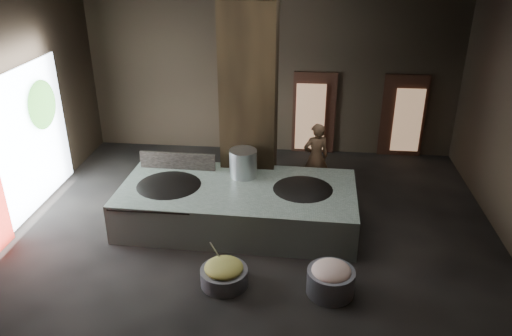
# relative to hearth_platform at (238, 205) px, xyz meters

# --- Properties ---
(floor) EXTENTS (10.00, 9.00, 0.10)m
(floor) POSITION_rel_hearth_platform_xyz_m (0.39, -0.39, -0.47)
(floor) COLOR black
(floor) RESTS_ON ground
(ceiling) EXTENTS (10.00, 9.00, 0.10)m
(ceiling) POSITION_rel_hearth_platform_xyz_m (0.39, -0.39, 4.13)
(ceiling) COLOR black
(ceiling) RESTS_ON back_wall
(back_wall) EXTENTS (10.00, 0.10, 4.50)m
(back_wall) POSITION_rel_hearth_platform_xyz_m (0.39, 4.16, 1.83)
(back_wall) COLOR black
(back_wall) RESTS_ON ground
(front_wall) EXTENTS (10.00, 0.10, 4.50)m
(front_wall) POSITION_rel_hearth_platform_xyz_m (0.39, -4.94, 1.83)
(front_wall) COLOR black
(front_wall) RESTS_ON ground
(left_wall) EXTENTS (0.10, 9.00, 4.50)m
(left_wall) POSITION_rel_hearth_platform_xyz_m (-4.66, -0.39, 1.83)
(left_wall) COLOR black
(left_wall) RESTS_ON ground
(pillar) EXTENTS (1.20, 1.20, 4.50)m
(pillar) POSITION_rel_hearth_platform_xyz_m (0.09, 1.51, 1.83)
(pillar) COLOR black
(pillar) RESTS_ON ground
(hearth_platform) EXTENTS (4.95, 2.47, 0.85)m
(hearth_platform) POSITION_rel_hearth_platform_xyz_m (0.00, 0.00, 0.00)
(hearth_platform) COLOR #9DAE9D
(hearth_platform) RESTS_ON ground
(platform_cap) EXTENTS (4.78, 2.29, 0.03)m
(platform_cap) POSITION_rel_hearth_platform_xyz_m (0.00, 0.00, 0.39)
(platform_cap) COLOR black
(platform_cap) RESTS_ON hearth_platform
(wok_left) EXTENTS (1.54, 1.54, 0.42)m
(wok_left) POSITION_rel_hearth_platform_xyz_m (-1.45, -0.05, 0.33)
(wok_left) COLOR black
(wok_left) RESTS_ON hearth_platform
(wok_left_rim) EXTENTS (1.57, 1.57, 0.05)m
(wok_left_rim) POSITION_rel_hearth_platform_xyz_m (-1.45, -0.05, 0.40)
(wok_left_rim) COLOR black
(wok_left_rim) RESTS_ON hearth_platform
(wok_right) EXTENTS (1.43, 1.43, 0.40)m
(wok_right) POSITION_rel_hearth_platform_xyz_m (1.35, 0.05, 0.33)
(wok_right) COLOR black
(wok_right) RESTS_ON hearth_platform
(wok_right_rim) EXTENTS (1.47, 1.47, 0.05)m
(wok_right_rim) POSITION_rel_hearth_platform_xyz_m (1.35, 0.05, 0.40)
(wok_right_rim) COLOR black
(wok_right_rim) RESTS_ON hearth_platform
(stock_pot) EXTENTS (0.59, 0.59, 0.64)m
(stock_pot) POSITION_rel_hearth_platform_xyz_m (0.05, 0.55, 0.71)
(stock_pot) COLOR #B4B8BC
(stock_pot) RESTS_ON hearth_platform
(splash_guard) EXTENTS (1.70, 0.11, 0.42)m
(splash_guard) POSITION_rel_hearth_platform_xyz_m (-1.45, 0.75, 0.61)
(splash_guard) COLOR black
(splash_guard) RESTS_ON hearth_platform
(cook) EXTENTS (0.70, 0.55, 1.68)m
(cook) POSITION_rel_hearth_platform_xyz_m (1.63, 1.72, 0.42)
(cook) COLOR #956C4B
(cook) RESTS_ON ground
(veg_basin) EXTENTS (0.89, 0.89, 0.31)m
(veg_basin) POSITION_rel_hearth_platform_xyz_m (0.03, -2.10, -0.27)
(veg_basin) COLOR slate
(veg_basin) RESTS_ON ground
(veg_fill) EXTENTS (0.69, 0.69, 0.21)m
(veg_fill) POSITION_rel_hearth_platform_xyz_m (0.03, -2.10, -0.07)
(veg_fill) COLOR #7C9D4C
(veg_fill) RESTS_ON veg_basin
(ladle) EXTENTS (0.18, 0.30, 0.59)m
(ladle) POSITION_rel_hearth_platform_xyz_m (-0.12, -1.95, 0.13)
(ladle) COLOR #B4B8BC
(ladle) RESTS_ON veg_basin
(meat_basin) EXTENTS (1.03, 1.03, 0.45)m
(meat_basin) POSITION_rel_hearth_platform_xyz_m (1.88, -2.15, -0.20)
(meat_basin) COLOR slate
(meat_basin) RESTS_ON ground
(meat_fill) EXTENTS (0.68, 0.68, 0.26)m
(meat_fill) POSITION_rel_hearth_platform_xyz_m (1.88, -2.15, 0.03)
(meat_fill) COLOR tan
(meat_fill) RESTS_ON meat_basin
(doorway_near) EXTENTS (1.18, 0.08, 2.38)m
(doorway_near) POSITION_rel_hearth_platform_xyz_m (1.59, 4.06, 0.68)
(doorway_near) COLOR black
(doorway_near) RESTS_ON ground
(doorway_near_glow) EXTENTS (0.80, 0.04, 1.89)m
(doorway_near_glow) POSITION_rel_hearth_platform_xyz_m (1.48, 3.96, 0.63)
(doorway_near_glow) COLOR #8C6647
(doorway_near_glow) RESTS_ON ground
(doorway_far) EXTENTS (1.18, 0.08, 2.38)m
(doorway_far) POSITION_rel_hearth_platform_xyz_m (3.99, 4.06, 0.68)
(doorway_far) COLOR black
(doorway_far) RESTS_ON ground
(doorway_far_glow) EXTENTS (0.75, 0.04, 1.77)m
(doorway_far_glow) POSITION_rel_hearth_platform_xyz_m (4.11, 3.97, 0.63)
(doorway_far_glow) COLOR #8C6647
(doorway_far_glow) RESTS_ON ground
(left_opening) EXTENTS (0.04, 4.20, 3.10)m
(left_opening) POSITION_rel_hearth_platform_xyz_m (-4.56, -0.19, 1.18)
(left_opening) COLOR white
(left_opening) RESTS_ON ground
(tree_silhouette) EXTENTS (0.28, 1.10, 1.10)m
(tree_silhouette) POSITION_rel_hearth_platform_xyz_m (-4.46, 0.91, 1.78)
(tree_silhouette) COLOR #194714
(tree_silhouette) RESTS_ON left_opening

